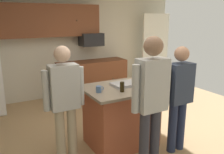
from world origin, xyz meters
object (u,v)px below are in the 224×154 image
at_px(person_guest_left, 64,98).
at_px(tumbler_amber, 122,87).
at_px(microwave_over_range, 91,39).
at_px(serving_tray, 126,84).
at_px(mug_blue_stoneware, 99,89).
at_px(glass_dark_ale, 142,80).
at_px(person_elder_center, 151,97).
at_px(person_host_foreground, 179,93).
at_px(kitchen_island, 121,115).

relative_size(person_guest_left, tumbler_amber, 11.32).
bearing_deg(microwave_over_range, serving_tray, -102.01).
distance_m(microwave_over_range, mug_blue_stoneware, 2.88).
bearing_deg(mug_blue_stoneware, microwave_over_range, 68.00).
bearing_deg(microwave_over_range, glass_dark_ale, -95.86).
bearing_deg(serving_tray, person_elder_center, -100.85).
bearing_deg(person_host_foreground, tumbler_amber, 15.73).
relative_size(person_elder_center, person_host_foreground, 1.11).
relative_size(person_guest_left, person_host_foreground, 1.03).
bearing_deg(glass_dark_ale, tumbler_amber, -157.56).
relative_size(kitchen_island, person_guest_left, 0.69).
bearing_deg(serving_tray, tumbler_amber, -131.23).
bearing_deg(glass_dark_ale, person_guest_left, -178.05).
bearing_deg(person_host_foreground, microwave_over_range, -47.89).
bearing_deg(serving_tray, person_guest_left, -174.71).
distance_m(person_elder_center, mug_blue_stoneware, 0.82).
distance_m(kitchen_island, person_elder_center, 0.98).
distance_m(person_guest_left, serving_tray, 1.04).
relative_size(kitchen_island, glass_dark_ale, 8.53).
distance_m(microwave_over_range, person_guest_left, 3.09).
xyz_separation_m(kitchen_island, serving_tray, (0.11, 0.05, 0.49)).
xyz_separation_m(glass_dark_ale, mug_blue_stoneware, (-0.80, -0.07, -0.02)).
bearing_deg(tumbler_amber, person_host_foreground, -26.60).
distance_m(microwave_over_range, person_host_foreground, 3.20).
height_order(kitchen_island, mug_blue_stoneware, mug_blue_stoneware).
bearing_deg(tumbler_amber, microwave_over_range, 74.68).
xyz_separation_m(person_guest_left, tumbler_amber, (0.81, -0.16, 0.08)).
distance_m(kitchen_island, tumbler_amber, 0.59).
height_order(microwave_over_range, glass_dark_ale, microwave_over_range).
bearing_deg(glass_dark_ale, microwave_over_range, 84.14).
distance_m(mug_blue_stoneware, tumbler_amber, 0.34).
distance_m(microwave_over_range, serving_tray, 2.62).
bearing_deg(serving_tray, glass_dark_ale, -10.67).
distance_m(person_elder_center, person_guest_left, 1.16).
distance_m(person_elder_center, serving_tray, 0.87).
distance_m(person_host_foreground, glass_dark_ale, 0.64).
height_order(mug_blue_stoneware, serving_tray, mug_blue_stoneware).
relative_size(kitchen_island, person_host_foreground, 0.71).
bearing_deg(microwave_over_range, mug_blue_stoneware, -112.00).
height_order(person_elder_center, person_guest_left, person_elder_center).
distance_m(person_guest_left, mug_blue_stoneware, 0.51).
height_order(person_elder_center, person_host_foreground, person_elder_center).
relative_size(person_host_foreground, serving_tray, 3.66).
bearing_deg(person_guest_left, tumbler_amber, -13.96).
xyz_separation_m(kitchen_island, person_host_foreground, (0.64, -0.58, 0.44)).
bearing_deg(kitchen_island, person_guest_left, -177.27).
height_order(person_guest_left, serving_tray, person_guest_left).
relative_size(microwave_over_range, mug_blue_stoneware, 4.56).
relative_size(person_guest_left, mug_blue_stoneware, 13.47).
relative_size(microwave_over_range, person_host_foreground, 0.35).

